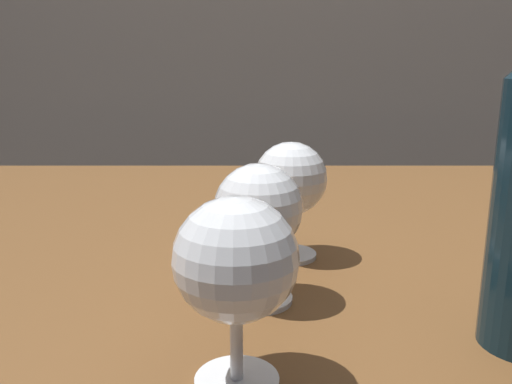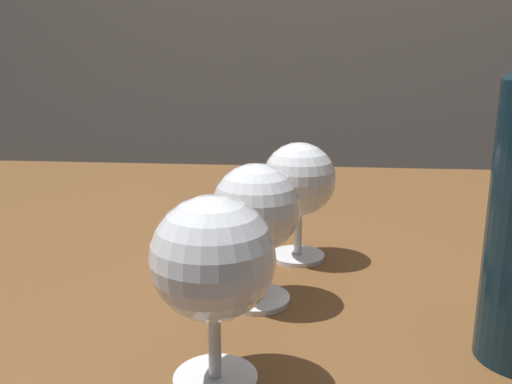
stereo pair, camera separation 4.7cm
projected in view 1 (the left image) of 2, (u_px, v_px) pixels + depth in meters
The scene contains 4 objects.
dining_table at pixel (310, 292), 0.72m from camera, with size 1.56×0.90×0.77m.
wine_glass_white at pixel (233, 263), 0.35m from camera, with size 0.08×0.08×0.13m.
wine_glass_merlot at pixel (256, 212), 0.48m from camera, with size 0.08×0.08×0.13m.
wine_glass_port at pixel (288, 182), 0.59m from camera, with size 0.08×0.08×0.13m.
Camera 1 is at (-0.08, -0.66, 0.99)m, focal length 37.37 mm.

